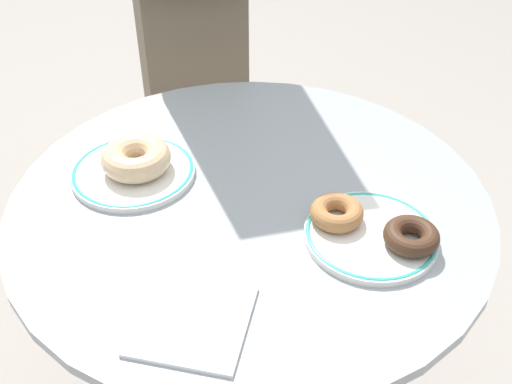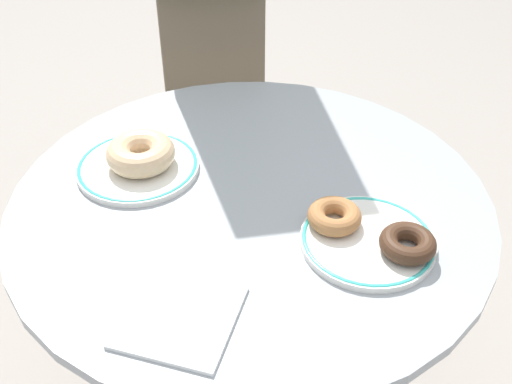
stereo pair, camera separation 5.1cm
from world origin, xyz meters
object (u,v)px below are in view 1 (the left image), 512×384
(plate_left, at_px, (133,171))
(paper_napkin, at_px, (192,320))
(donut_cinnamon, at_px, (337,213))
(plate_right, at_px, (371,235))
(donut_glazed, at_px, (136,158))
(cafe_table, at_px, (250,284))
(donut_chocolate, at_px, (411,236))

(plate_left, xyz_separation_m, paper_napkin, (0.23, -0.23, -0.00))
(donut_cinnamon, bearing_deg, plate_right, -7.60)
(plate_left, bearing_deg, donut_glazed, 28.63)
(cafe_table, xyz_separation_m, donut_glazed, (-0.19, -0.02, 0.23))
(donut_glazed, distance_m, donut_chocolate, 0.44)
(plate_right, bearing_deg, paper_napkin, -125.08)
(cafe_table, relative_size, paper_napkin, 5.35)
(donut_glazed, relative_size, paper_napkin, 0.80)
(plate_left, distance_m, donut_chocolate, 0.45)
(donut_chocolate, bearing_deg, plate_left, 179.90)
(donut_glazed, bearing_deg, cafe_table, 4.93)
(plate_left, xyz_separation_m, donut_glazed, (0.01, 0.00, 0.03))
(cafe_table, distance_m, plate_left, 0.28)
(plate_left, height_order, paper_napkin, plate_left)
(donut_chocolate, distance_m, paper_napkin, 0.32)
(plate_right, xyz_separation_m, donut_chocolate, (0.05, -0.00, 0.02))
(donut_chocolate, relative_size, donut_cinnamon, 1.00)
(cafe_table, bearing_deg, plate_left, -174.22)
(plate_right, bearing_deg, donut_glazed, 179.49)
(plate_right, relative_size, paper_napkin, 1.37)
(donut_glazed, xyz_separation_m, donut_chocolate, (0.44, -0.00, -0.01))
(plate_right, bearing_deg, donut_chocolate, -0.89)
(donut_glazed, bearing_deg, donut_cinnamon, 0.66)
(donut_cinnamon, bearing_deg, cafe_table, 174.94)
(donut_glazed, distance_m, donut_cinnamon, 0.33)
(donut_chocolate, bearing_deg, donut_cinnamon, 175.75)
(donut_cinnamon, distance_m, paper_napkin, 0.27)
(donut_chocolate, bearing_deg, donut_glazed, 179.44)
(donut_cinnamon, bearing_deg, plate_left, -178.76)
(donut_cinnamon, bearing_deg, donut_glazed, -179.34)
(cafe_table, distance_m, plate_right, 0.28)
(plate_left, bearing_deg, donut_cinnamon, 1.24)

